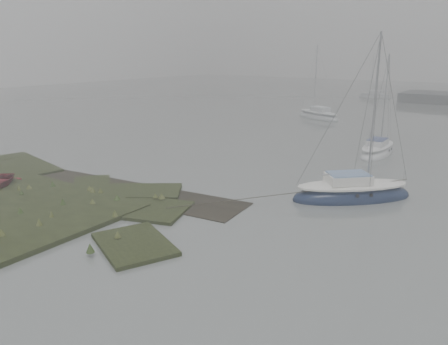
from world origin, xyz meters
TOP-DOWN VIEW (x-y plane):
  - ground at (0.00, 30.00)m, footprint 160.00×160.00m
  - sailboat_main at (5.57, 10.03)m, footprint 6.07×5.92m
  - sailboat_white at (3.70, 21.13)m, footprint 1.86×5.56m
  - sailboat_far_a at (-7.18, 35.76)m, footprint 6.54×4.64m
  - sailboat_far_c at (-8.80, 62.94)m, footprint 5.76×2.78m

SIDE VIEW (x-z plane):
  - ground at x=0.00m, z-range 0.00..0.00m
  - sailboat_far_c at x=-8.80m, z-range -3.66..4.14m
  - sailboat_white at x=3.70m, z-range -3.67..4.16m
  - sailboat_far_a at x=-7.18m, z-range -4.15..4.70m
  - sailboat_main at x=5.57m, z-range -4.22..4.78m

